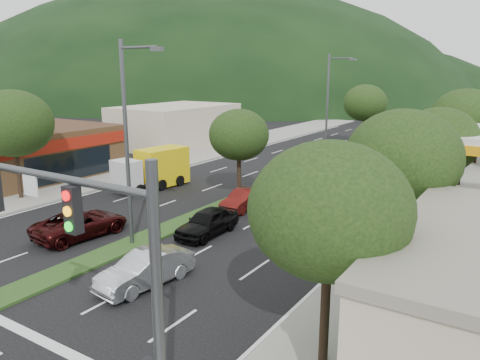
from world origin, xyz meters
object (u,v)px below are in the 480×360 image
Objects in this scene: streetlight_near at (129,135)px; motorhome at (441,141)px; tree_med_far at (365,103)px; tree_l_a at (13,123)px; tree_med_near at (239,135)px; tree_r_a at (330,210)px; tree_r_c at (439,141)px; car_queue_f at (414,157)px; tree_r_b at (403,158)px; streetlight_mid at (329,104)px; suv_maroon at (81,224)px; tree_r_d at (465,118)px; sedan_silver at (145,269)px; car_queue_c at (244,200)px; box_truck at (155,170)px; traffic_signal at (100,260)px; car_queue_d at (368,162)px; car_queue_b at (334,192)px; car_queue_a at (207,222)px; car_queue_e at (346,172)px.

streetlight_near is 0.96× the size of motorhome.
tree_med_far is 36.23m from tree_l_a.
tree_r_a is at bearing -49.40° from tree_med_near.
tree_r_c is 18.32m from car_queue_f.
tree_r_a is at bearing -90.00° from tree_r_b.
suv_maroon is at bearing -97.42° from streetlight_mid.
sedan_silver is at bearing -108.16° from tree_r_d.
tree_r_a is at bearing -67.87° from streetlight_mid.
sedan_silver reaches higher than suv_maroon.
tree_l_a is (-24.50, -10.00, 0.43)m from tree_r_c.
sedan_silver is (16.31, -4.98, -4.48)m from tree_l_a.
box_truck reaches higher than car_queue_c.
tree_med_far is (-12.00, 14.00, -0.17)m from tree_r_d.
tree_r_a is 16.05m from suv_maroon.
traffic_signal is 38.99m from car_queue_f.
suv_maroon is (-15.13, -12.58, -4.05)m from tree_r_c.
sedan_silver is 27.19m from car_queue_d.
box_truck is (-14.26, -19.74, 0.66)m from car_queue_f.
tree_r_a is 0.64× the size of motorhome.
tree_med_near is at bearing -144.02° from car_queue_b.
tree_med_far is 0.96× the size of tree_l_a.
car_queue_a is 10.49m from car_queue_b.
car_queue_d reaches higher than car_queue_c.
sedan_silver is (3.81, -12.98, -3.72)m from tree_med_near.
tree_r_a is at bearing -73.59° from car_queue_e.
streetlight_near is at bearing -118.20° from tree_r_d.
car_queue_f reaches higher than car_queue_b.
tree_r_d reaches higher than car_queue_e.
streetlight_mid is at bearing 92.74° from car_queue_c.
tree_r_c is 1.21× the size of car_queue_d.
tree_r_a is 31.32m from streetlight_mid.
streetlight_near is at bearing -134.51° from tree_r_c.
tree_l_a is at bearing 151.81° from traffic_signal.
car_queue_a is 5.07m from car_queue_c.
tree_r_b reaches higher than car_queue_e.
tree_l_a is (-24.50, 6.00, 0.36)m from tree_r_a.
car_queue_f is (-1.85, 38.74, -3.93)m from traffic_signal.
sedan_silver is at bearing 128.52° from traffic_signal.
tree_r_d is at bearing 79.28° from sedan_silver.
streetlight_near reaches higher than tree_r_c.
car_queue_b is (1.71, 16.20, -0.08)m from sedan_silver.
motorhome is (16.08, 21.85, 0.71)m from box_truck.
tree_l_a is (-24.50, -2.00, 0.15)m from tree_r_b.
tree_r_a is 1.09× the size of box_truck.
tree_r_a is 1.32× the size of suv_maroon.
streetlight_mid reaches higher than tree_l_a.
car_queue_f is at bearing 31.09° from streetlight_mid.
car_queue_d is (-7.65, 20.20, -4.29)m from tree_r_b.
streetlight_near is at bearing 147.85° from sedan_silver.
tree_r_c reaches higher than suv_maroon.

